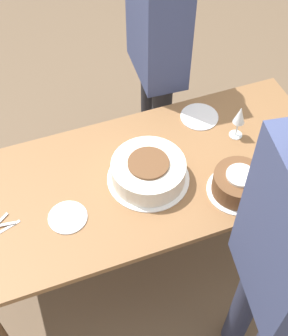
% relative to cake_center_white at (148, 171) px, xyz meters
% --- Properties ---
extents(ground_plane, '(12.00, 12.00, 0.00)m').
position_rel_cake_center_white_xyz_m(ground_plane, '(-0.01, 0.02, -0.78)').
color(ground_plane, brown).
extents(dining_table, '(1.75, 0.76, 0.73)m').
position_rel_cake_center_white_xyz_m(dining_table, '(-0.01, 0.02, -0.16)').
color(dining_table, brown).
rests_on(dining_table, ground_plane).
extents(cake_center_white, '(0.37, 0.37, 0.11)m').
position_rel_cake_center_white_xyz_m(cake_center_white, '(0.00, 0.00, 0.00)').
color(cake_center_white, white).
rests_on(cake_center_white, dining_table).
extents(cake_front_chocolate, '(0.26, 0.26, 0.12)m').
position_rel_cake_center_white_xyz_m(cake_front_chocolate, '(0.34, -0.20, 0.00)').
color(cake_front_chocolate, white).
rests_on(cake_front_chocolate, dining_table).
extents(wine_glass_far, '(0.06, 0.06, 0.18)m').
position_rel_cake_center_white_xyz_m(wine_glass_far, '(0.48, 0.10, 0.07)').
color(wine_glass_far, silver).
rests_on(wine_glass_far, dining_table).
extents(dessert_plate_left, '(0.16, 0.16, 0.01)m').
position_rel_cake_center_white_xyz_m(dessert_plate_left, '(-0.39, -0.08, -0.05)').
color(dessert_plate_left, silver).
rests_on(dessert_plate_left, dining_table).
extents(dessert_plate_right, '(0.19, 0.19, 0.01)m').
position_rel_cake_center_white_xyz_m(dessert_plate_right, '(0.37, 0.27, -0.05)').
color(dessert_plate_right, silver).
rests_on(dessert_plate_right, dining_table).
extents(person_cutting, '(0.28, 0.43, 1.66)m').
position_rel_cake_center_white_xyz_m(person_cutting, '(0.23, -0.67, 0.22)').
color(person_cutting, '#2D334C').
rests_on(person_cutting, ground_plane).
extents(person_watching, '(0.24, 0.41, 1.54)m').
position_rel_cake_center_white_xyz_m(person_watching, '(0.29, 0.66, 0.14)').
color(person_watching, '#232328').
rests_on(person_watching, ground_plane).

